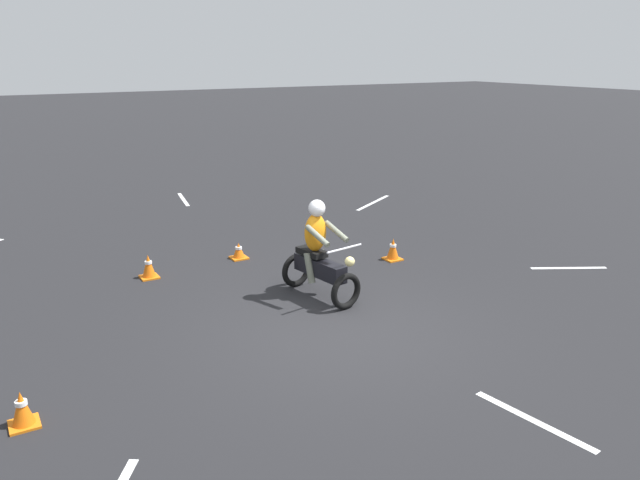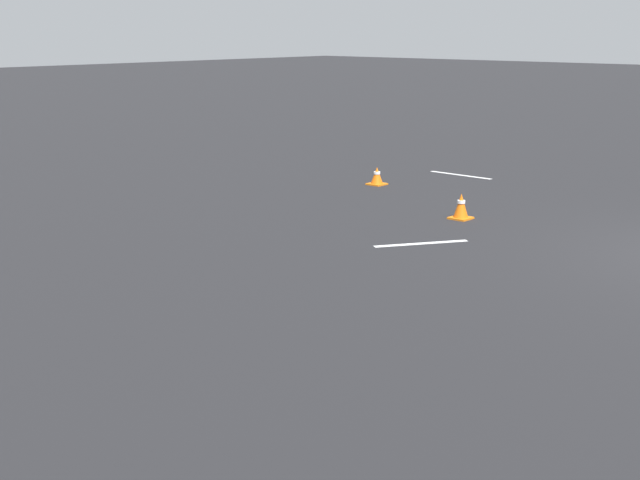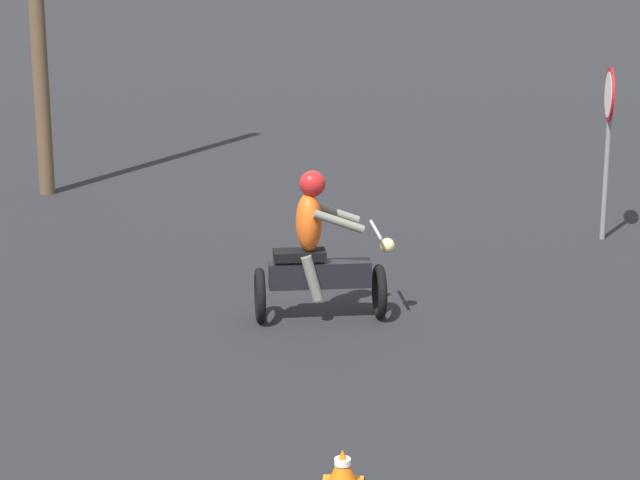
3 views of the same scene
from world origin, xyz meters
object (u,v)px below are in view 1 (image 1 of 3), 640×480
object	(u,v)px
traffic_cone_far_right	(239,251)
traffic_cone_far_left	(393,250)
motorcycle_rider_foreground	(319,255)
traffic_cone_mid_left	(22,409)
traffic_cone_near_left	(149,267)

from	to	relation	value
traffic_cone_far_right	traffic_cone_far_left	bearing A→B (deg)	148.31
traffic_cone_far_right	motorcycle_rider_foreground	bearing A→B (deg)	98.09
traffic_cone_far_left	traffic_cone_mid_left	bearing A→B (deg)	20.35
traffic_cone_mid_left	traffic_cone_far_right	bearing A→B (deg)	-136.10
traffic_cone_near_left	traffic_cone_mid_left	xyz separation A→B (m)	(2.49, 3.97, -0.01)
motorcycle_rider_foreground	traffic_cone_near_left	world-z (taller)	motorcycle_rider_foreground
motorcycle_rider_foreground	traffic_cone_far_right	world-z (taller)	motorcycle_rider_foreground
traffic_cone_far_right	traffic_cone_far_left	world-z (taller)	traffic_cone_far_left
motorcycle_rider_foreground	traffic_cone_mid_left	distance (m)	5.01
motorcycle_rider_foreground	traffic_cone_near_left	xyz separation A→B (m)	(2.21, -2.34, -0.51)
traffic_cone_mid_left	traffic_cone_far_right	xyz separation A→B (m)	(-4.34, -4.18, -0.05)
traffic_cone_mid_left	traffic_cone_far_right	world-z (taller)	traffic_cone_mid_left
motorcycle_rider_foreground	traffic_cone_far_right	distance (m)	2.63
motorcycle_rider_foreground	traffic_cone_far_left	distance (m)	2.48
motorcycle_rider_foreground	traffic_cone_far_right	bearing A→B (deg)	-91.00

